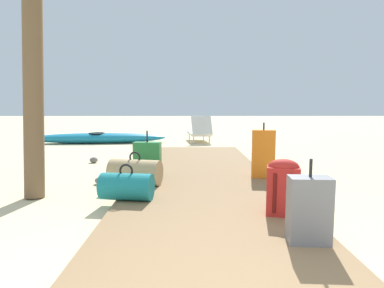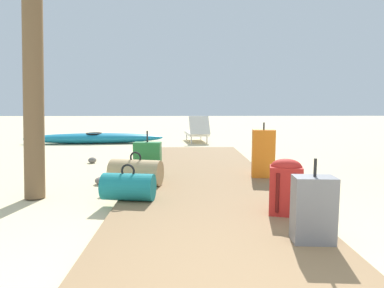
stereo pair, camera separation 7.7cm
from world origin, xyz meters
name	(u,v)px [view 1 (the left image)]	position (x,y,z in m)	size (l,w,h in m)	color
ground_plane	(203,197)	(0.00, 2.95, 0.00)	(60.00, 60.00, 0.00)	beige
boardwalk	(201,181)	(0.00, 3.68, 0.04)	(2.04, 7.37, 0.08)	olive
suitcase_orange	(263,154)	(0.94, 3.76, 0.44)	(0.36, 0.26, 0.83)	orange
duffel_bag_teal	(127,186)	(-0.90, 2.54, 0.24)	(0.63, 0.39, 0.42)	#197A7F
suitcase_green	(147,159)	(-0.81, 3.81, 0.34)	(0.42, 0.23, 0.70)	#237538
duffel_bag_tan	(135,172)	(-0.92, 3.29, 0.25)	(0.76, 0.50, 0.46)	tan
backpack_red	(283,186)	(0.75, 2.00, 0.38)	(0.36, 0.28, 0.56)	red
suitcase_grey	(309,210)	(0.76, 1.32, 0.35)	(0.34, 0.22, 0.67)	slate
lounge_chair	(200,132)	(0.16, 9.28, 0.33)	(0.77, 1.56, 0.82)	white
kayak	(97,138)	(-2.97, 8.97, 0.16)	(4.18, 0.99, 0.32)	teal
rock_left_near	(101,180)	(-1.48, 3.66, 0.05)	(0.20, 0.18, 0.11)	slate
rock_left_mid	(94,160)	(-2.10, 5.50, 0.06)	(0.16, 0.15, 0.11)	slate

